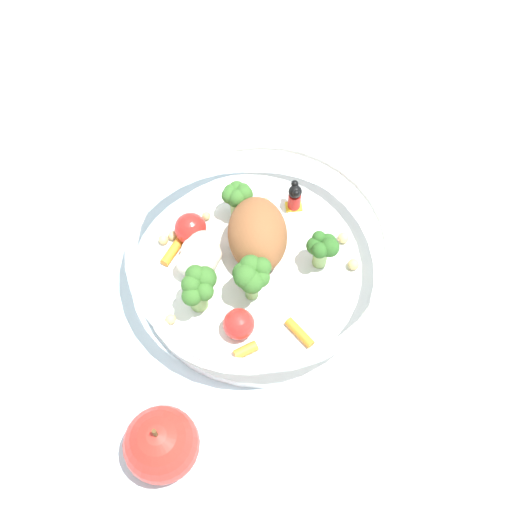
{
  "coord_description": "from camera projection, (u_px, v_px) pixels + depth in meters",
  "views": [
    {
      "loc": [
        -0.18,
        -0.25,
        0.54
      ],
      "look_at": [
        -0.0,
        0.0,
        0.04
      ],
      "focal_mm": 41.53,
      "sensor_mm": 36.0,
      "label": 1
    }
  ],
  "objects": [
    {
      "name": "ground_plane",
      "position": [
        260.0,
        273.0,
        0.62
      ],
      "size": [
        2.4,
        2.4,
        0.0
      ],
      "primitive_type": "plane",
      "color": "silver"
    },
    {
      "name": "food_container",
      "position": [
        249.0,
        254.0,
        0.59
      ],
      "size": [
        0.26,
        0.26,
        0.07
      ],
      "color": "white",
      "rests_on": "ground_plane"
    },
    {
      "name": "loose_apple",
      "position": [
        162.0,
        444.0,
        0.5
      ],
      "size": [
        0.06,
        0.06,
        0.08
      ],
      "color": "red",
      "rests_on": "ground_plane"
    }
  ]
}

